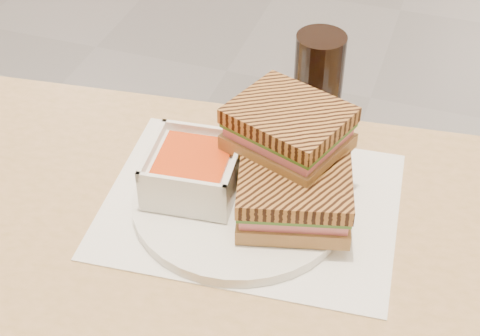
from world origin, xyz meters
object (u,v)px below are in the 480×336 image
(soup_bowl, at_px, (194,172))
(cola_glass, at_px, (318,83))
(plate, at_px, (240,202))
(panini_lower, at_px, (294,196))

(soup_bowl, distance_m, cola_glass, 0.22)
(plate, distance_m, panini_lower, 0.08)
(panini_lower, bearing_deg, cola_glass, 96.48)
(soup_bowl, height_order, cola_glass, cola_glass)
(plate, height_order, panini_lower, panini_lower)
(soup_bowl, distance_m, panini_lower, 0.13)
(plate, relative_size, soup_bowl, 2.22)
(soup_bowl, relative_size, panini_lower, 0.77)
(plate, relative_size, cola_glass, 1.84)
(plate, bearing_deg, soup_bowl, -179.04)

